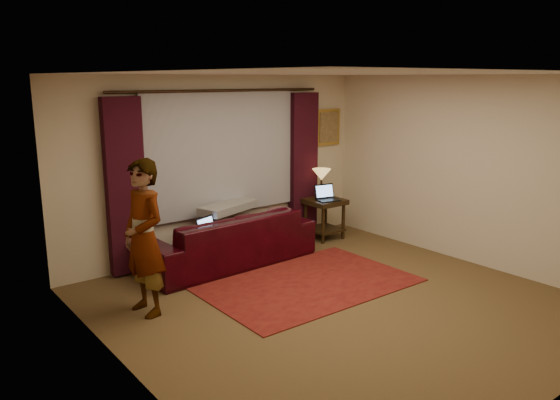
# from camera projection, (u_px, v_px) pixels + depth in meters

# --- Properties ---
(floor) EXTENTS (5.00, 5.00, 0.01)m
(floor) POSITION_uv_depth(u_px,v_px,m) (336.00, 303.00, 6.33)
(floor) COLOR brown
(floor) RESTS_ON ground
(ceiling) EXTENTS (5.00, 5.00, 0.02)m
(ceiling) POSITION_uv_depth(u_px,v_px,m) (342.00, 73.00, 5.76)
(ceiling) COLOR silver
(ceiling) RESTS_ON ground
(wall_back) EXTENTS (5.00, 0.02, 2.60)m
(wall_back) POSITION_uv_depth(u_px,v_px,m) (220.00, 166.00, 7.97)
(wall_back) COLOR beige
(wall_back) RESTS_ON ground
(wall_left) EXTENTS (0.02, 5.00, 2.60)m
(wall_left) POSITION_uv_depth(u_px,v_px,m) (122.00, 231.00, 4.55)
(wall_left) COLOR beige
(wall_left) RESTS_ON ground
(wall_right) EXTENTS (0.02, 5.00, 2.60)m
(wall_right) POSITION_uv_depth(u_px,v_px,m) (470.00, 171.00, 7.54)
(wall_right) COLOR beige
(wall_right) RESTS_ON ground
(sheer_curtain) EXTENTS (2.50, 0.05, 1.80)m
(sheer_curtain) POSITION_uv_depth(u_px,v_px,m) (222.00, 152.00, 7.88)
(sheer_curtain) COLOR #A3A3AB
(sheer_curtain) RESTS_ON wall_back
(drape_left) EXTENTS (0.50, 0.14, 2.30)m
(drape_left) POSITION_uv_depth(u_px,v_px,m) (125.00, 187.00, 7.02)
(drape_left) COLOR black
(drape_left) RESTS_ON floor
(drape_right) EXTENTS (0.50, 0.14, 2.30)m
(drape_right) POSITION_uv_depth(u_px,v_px,m) (303.00, 165.00, 8.81)
(drape_right) COLOR black
(drape_right) RESTS_ON floor
(curtain_rod) EXTENTS (0.04, 0.04, 3.40)m
(curtain_rod) POSITION_uv_depth(u_px,v_px,m) (222.00, 91.00, 7.65)
(curtain_rod) COLOR black
(curtain_rod) RESTS_ON wall_back
(picture_frame) EXTENTS (0.50, 0.04, 0.60)m
(picture_frame) POSITION_uv_depth(u_px,v_px,m) (328.00, 127.00, 9.11)
(picture_frame) COLOR gold
(picture_frame) RESTS_ON wall_back
(sofa) EXTENTS (2.53, 1.17, 1.00)m
(sofa) POSITION_uv_depth(u_px,v_px,m) (227.00, 229.00, 7.57)
(sofa) COLOR black
(sofa) RESTS_ON floor
(throw_blanket) EXTENTS (1.00, 0.64, 0.11)m
(throw_blanket) POSITION_uv_depth(u_px,v_px,m) (228.00, 189.00, 7.77)
(throw_blanket) COLOR gray
(throw_blanket) RESTS_ON sofa
(clothing_pile) EXTENTS (0.55, 0.48, 0.20)m
(clothing_pile) POSITION_uv_depth(u_px,v_px,m) (279.00, 214.00, 8.00)
(clothing_pile) COLOR brown
(clothing_pile) RESTS_ON sofa
(laptop_sofa) EXTENTS (0.44, 0.46, 0.24)m
(laptop_sofa) POSITION_uv_depth(u_px,v_px,m) (213.00, 227.00, 7.20)
(laptop_sofa) COLOR black
(laptop_sofa) RESTS_ON sofa
(area_rug) EXTENTS (2.63, 1.76, 0.01)m
(area_rug) POSITION_uv_depth(u_px,v_px,m) (307.00, 283.00, 6.93)
(area_rug) COLOR maroon
(area_rug) RESTS_ON floor
(end_table) EXTENTS (0.57, 0.57, 0.65)m
(end_table) POSITION_uv_depth(u_px,v_px,m) (324.00, 219.00, 8.83)
(end_table) COLOR black
(end_table) RESTS_ON floor
(tiffany_lamp) EXTENTS (0.37, 0.37, 0.48)m
(tiffany_lamp) POSITION_uv_depth(u_px,v_px,m) (321.00, 184.00, 8.77)
(tiffany_lamp) COLOR olive
(tiffany_lamp) RESTS_ON end_table
(laptop_table) EXTENTS (0.40, 0.43, 0.25)m
(laptop_table) POSITION_uv_depth(u_px,v_px,m) (328.00, 193.00, 8.63)
(laptop_table) COLOR black
(laptop_table) RESTS_ON end_table
(person) EXTENTS (0.56, 0.56, 1.73)m
(person) POSITION_uv_depth(u_px,v_px,m) (144.00, 238.00, 5.89)
(person) COLOR gray
(person) RESTS_ON floor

